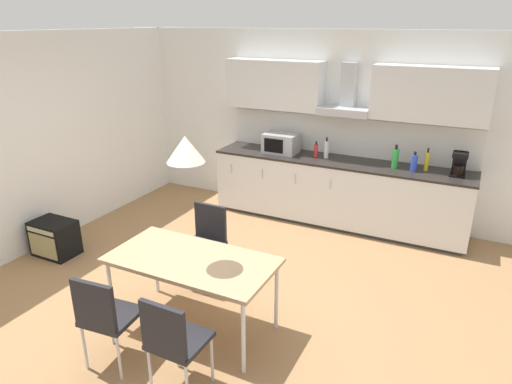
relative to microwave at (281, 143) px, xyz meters
name	(u,v)px	position (x,y,z in m)	size (l,w,h in m)	color
ground_plane	(205,303)	(0.26, -2.53, -1.08)	(7.66, 8.56, 0.02)	#9E754C
wall_back	(308,123)	(0.26, 0.38, 0.24)	(6.13, 0.10, 2.62)	white
wall_left	(12,149)	(-2.34, -2.53, 0.24)	(0.10, 6.85, 2.62)	white
kitchen_counter	(337,192)	(0.87, 0.00, -0.60)	(3.53, 0.68, 0.93)	#333333
backsplash_tile	(347,137)	(0.87, 0.31, 0.12)	(3.51, 0.02, 0.53)	silver
upper_wall_cabinets	(347,90)	(0.87, 0.16, 0.79)	(3.51, 0.40, 0.68)	silver
microwave	(281,143)	(0.00, 0.00, 0.00)	(0.48, 0.35, 0.28)	#ADADB2
coffee_maker	(459,164)	(2.37, 0.03, 0.01)	(0.18, 0.19, 0.30)	black
bottle_yellow	(427,161)	(1.99, 0.05, -0.01)	(0.06, 0.06, 0.29)	yellow
bottle_blue	(414,163)	(1.86, -0.05, -0.03)	(0.08, 0.08, 0.26)	blue
bottle_green	(395,158)	(1.61, -0.02, -0.01)	(0.08, 0.08, 0.31)	green
bottle_white	(326,149)	(0.67, 0.04, -0.02)	(0.06, 0.06, 0.29)	white
bottle_red	(316,150)	(0.53, 0.02, -0.04)	(0.06, 0.06, 0.22)	red
dining_table	(192,263)	(0.40, -2.91, -0.38)	(1.51, 0.77, 0.73)	tan
chair_near_right	(173,337)	(0.73, -3.67, -0.53)	(0.40, 0.40, 0.87)	black
chair_far_left	(206,237)	(0.06, -2.14, -0.53)	(0.40, 0.40, 0.87)	black
chair_near_left	(104,313)	(0.07, -3.67, -0.53)	(0.44, 0.44, 0.87)	black
guitar_amp	(55,238)	(-1.94, -2.47, -0.85)	(0.52, 0.37, 0.44)	black
pendant_lamp	(185,149)	(0.40, -2.91, 0.67)	(0.32, 0.32, 0.22)	silver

